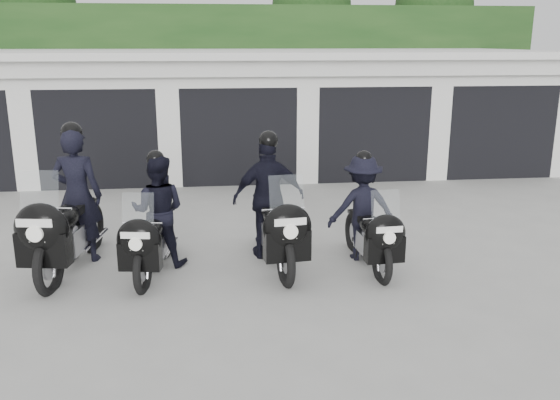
{
  "coord_description": "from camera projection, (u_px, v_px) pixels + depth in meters",
  "views": [
    {
      "loc": [
        -0.56,
        -7.77,
        3.21
      ],
      "look_at": [
        0.33,
        0.17,
        1.05
      ],
      "focal_mm": 38.0,
      "sensor_mm": 36.0,
      "label": 1
    }
  ],
  "objects": [
    {
      "name": "ground",
      "position": [
        258.0,
        276.0,
        8.35
      ],
      "size": [
        80.0,
        80.0,
        0.0
      ],
      "primitive_type": "plane",
      "color": "#9A9A94",
      "rests_on": "ground"
    },
    {
      "name": "garage_block",
      "position": [
        235.0,
        110.0,
        15.71
      ],
      "size": [
        16.4,
        6.8,
        2.96
      ],
      "color": "silver",
      "rests_on": "ground"
    },
    {
      "name": "background_vegetation",
      "position": [
        239.0,
        54.0,
        20.07
      ],
      "size": [
        20.0,
        3.9,
        5.8
      ],
      "color": "#173714",
      "rests_on": "ground"
    },
    {
      "name": "police_bike_a",
      "position": [
        69.0,
        212.0,
        8.43
      ],
      "size": [
        0.97,
        2.46,
        2.15
      ],
      "rotation": [
        0.0,
        0.0,
        -0.15
      ],
      "color": "black",
      "rests_on": "ground"
    },
    {
      "name": "police_bike_b",
      "position": [
        155.0,
        219.0,
        8.43
      ],
      "size": [
        0.92,
        2.02,
        1.77
      ],
      "rotation": [
        0.0,
        0.0,
        -0.16
      ],
      "color": "black",
      "rests_on": "ground"
    },
    {
      "name": "police_bike_c",
      "position": [
        271.0,
        206.0,
        8.71
      ],
      "size": [
        1.15,
        2.29,
        2.0
      ],
      "rotation": [
        0.0,
        0.0,
        0.12
      ],
      "color": "black",
      "rests_on": "ground"
    },
    {
      "name": "police_bike_d",
      "position": [
        365.0,
        215.0,
        8.71
      ],
      "size": [
        1.06,
        1.97,
        1.71
      ],
      "rotation": [
        0.0,
        0.0,
        0.07
      ],
      "color": "black",
      "rests_on": "ground"
    }
  ]
}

